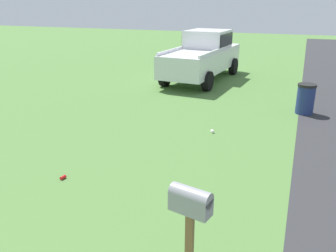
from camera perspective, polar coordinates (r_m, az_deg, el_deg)
mailbox at (r=4.18m, az=3.62°, el=-13.13°), size 0.31×0.52×1.34m
pickup_truck at (r=15.86m, az=5.78°, el=11.48°), size 5.61×2.46×2.09m
trash_bin at (r=11.68m, az=21.32°, el=4.12°), size 0.56×0.56×0.93m
litter_cup_near_hydrant at (r=9.46m, az=7.19°, el=-0.85°), size 0.13×0.12×0.08m
litter_can_far_scatter at (r=7.33m, az=-16.58°, el=-7.95°), size 0.13×0.09×0.07m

